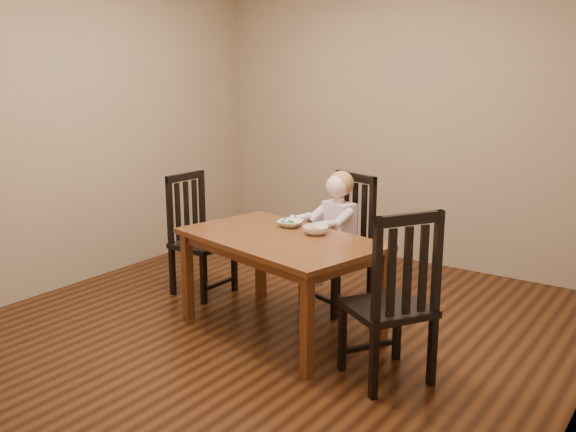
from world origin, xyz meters
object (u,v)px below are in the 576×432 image
Objects in this scene: dining_table at (280,248)px; bowl_peas at (290,224)px; toddler at (337,227)px; bowl_veg at (316,230)px; chair_left at (198,237)px; chair_right at (393,301)px; chair_child at (342,244)px.

bowl_peas is (-0.10, 0.27, 0.10)m from dining_table.
toddler reaches higher than dining_table.
chair_left is at bearing 176.16° from bowl_veg.
toddler reaches higher than bowl_veg.
chair_left is 2.06m from chair_right.
dining_table is 0.70m from chair_child.
chair_child reaches higher than dining_table.
chair_left is 5.43× the size of bowl_peas.
chair_right is (0.88, -0.93, 0.01)m from chair_child.
chair_right reaches higher than chair_child.
chair_right is 1.87× the size of toddler.
bowl_peas is at bearing 91.37° from chair_left.
chair_child is 1.82× the size of toddler.
chair_right is 0.94m from bowl_veg.
chair_child is 0.98× the size of chair_right.
bowl_peas is (0.92, -0.01, 0.24)m from chair_left.
chair_right is at bearing 77.38° from chair_left.
chair_child is 0.55m from bowl_veg.
chair_left is 5.44× the size of bowl_veg.
bowl_veg is at bearing 49.50° from dining_table.
chair_child is 1.19m from chair_left.
dining_table is 1.55× the size of chair_left.
chair_child reaches higher than toddler.
toddler is (-0.02, -0.05, 0.15)m from chair_child.
chair_right is (0.97, -0.24, -0.10)m from dining_table.
toddler is 0.46m from bowl_veg.
chair_right is 1.20m from bowl_peas.
chair_child is at bearing 98.06° from bowl_veg.
chair_child reaches higher than bowl_veg.
chair_left is (-1.02, 0.27, -0.14)m from dining_table.
chair_right is at bearing 151.87° from chair_child.
bowl_peas is at bearing 110.56° from dining_table.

